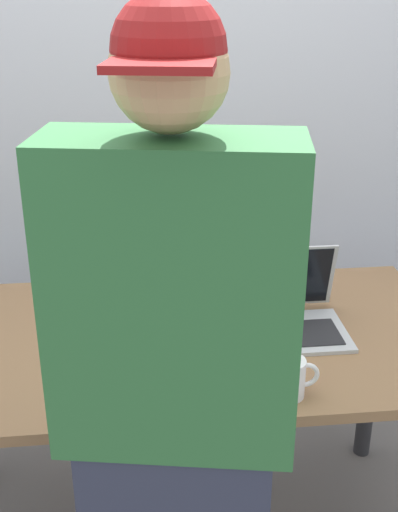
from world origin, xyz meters
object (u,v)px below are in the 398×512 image
Objects in this scene: person_figure at (176,447)px; coffee_mug at (290,377)px; laptop at (286,311)px; beer_bottle_green at (190,260)px; beer_bottle_amber at (184,273)px; beer_bottle_dark at (172,290)px; beer_bottle_brown at (130,289)px.

coffee_mug is (0.30, 0.29, -0.05)m from person_figure.
laptop is 0.35m from beer_bottle_green.
laptop is 1.09× the size of beer_bottle_amber.
person_figure is at bearing -96.03° from beer_bottle_amber.
beer_bottle_dark is 0.13m from beer_bottle_brown.
beer_bottle_green is 0.86m from person_figure.
laptop is at bearing -39.61° from beer_bottle_green.
laptop is 1.01× the size of beer_bottle_green.
beer_bottle_brown is at bearing 135.95° from coffee_mug.
beer_bottle_green is at bearing 109.21° from coffee_mug.
beer_bottle_amber is 2.56× the size of coffee_mug.
beer_bottle_brown is (-0.46, 0.03, 0.08)m from laptop.
beer_bottle_dark is 0.69m from person_figure.
beer_bottle_amber reaches higher than laptop.
beer_bottle_brown is 0.19× the size of person_figure.
laptop is at bearing -25.74° from beer_bottle_amber.
beer_bottle_green is (-0.26, 0.22, 0.08)m from laptop.
beer_bottle_dark is at bearing 86.75° from person_figure.
laptop is 0.35m from coffee_mug.
person_figure is (-0.08, -0.77, -0.02)m from beer_bottle_amber.
laptop is 1.17× the size of beer_bottle_dark.
beer_bottle_amber is 0.18× the size of person_figure.
laptop is 0.33m from beer_bottle_amber.
beer_bottle_amber is (-0.03, -0.08, -0.01)m from beer_bottle_green.
person_figure reaches higher than beer_bottle_green.
coffee_mug is (-0.07, -0.34, 0.00)m from laptop.
laptop is at bearing -4.25° from beer_bottle_brown.
beer_bottle_brown is at bearing -136.22° from beer_bottle_green.
beer_bottle_dark is (-0.33, 0.06, 0.06)m from laptop.
beer_bottle_green is 1.07× the size of beer_bottle_amber.
laptop is 2.79× the size of coffee_mug.
beer_bottle_dark reaches higher than laptop.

